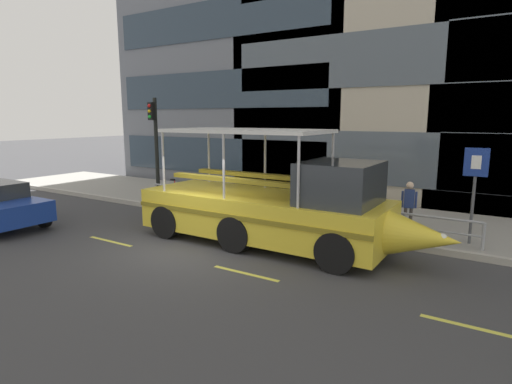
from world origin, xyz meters
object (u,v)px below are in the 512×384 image
Objects in this scene: parking_sign at (475,179)px; pedestrian_near_bow at (409,202)px; leaned_bicycle at (177,194)px; traffic_light_pole at (155,139)px; duck_tour_boat at (278,209)px; pedestrian_mid_left at (340,193)px.

pedestrian_near_bow is (-1.70, 0.22, -0.85)m from parking_sign.
leaned_bicycle is at bearing -179.26° from parking_sign.
leaned_bicycle is at bearing -7.08° from traffic_light_pole.
pedestrian_near_bow is at bearing 42.44° from duck_tour_boat.
pedestrian_mid_left is (7.95, 0.56, -1.60)m from traffic_light_pole.
traffic_light_pole is at bearing 179.90° from parking_sign.
duck_tour_boat is (6.01, -2.36, 0.52)m from leaned_bicycle.
leaned_bicycle is at bearing -173.87° from pedestrian_mid_left.
traffic_light_pole is at bearing 160.97° from duck_tour_boat.
traffic_light_pole is at bearing -178.91° from pedestrian_near_bow.
parking_sign is 10.77m from leaned_bicycle.
duck_tour_boat reaches higher than parking_sign.
duck_tour_boat reaches higher than pedestrian_near_bow.
duck_tour_boat is (7.29, -2.52, -1.66)m from traffic_light_pole.
traffic_light_pole is 0.47× the size of duck_tour_boat.
parking_sign is at bearing 28.14° from duck_tour_boat.
traffic_light_pole is 11.98m from parking_sign.
pedestrian_near_bow is (8.97, 0.36, 0.56)m from leaned_bicycle.
parking_sign is at bearing -8.18° from pedestrian_mid_left.
duck_tour_boat is 4.02m from pedestrian_near_bow.
pedestrian_mid_left is (-2.31, 0.36, 0.02)m from pedestrian_near_bow.
traffic_light_pole is 2.67× the size of pedestrian_mid_left.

